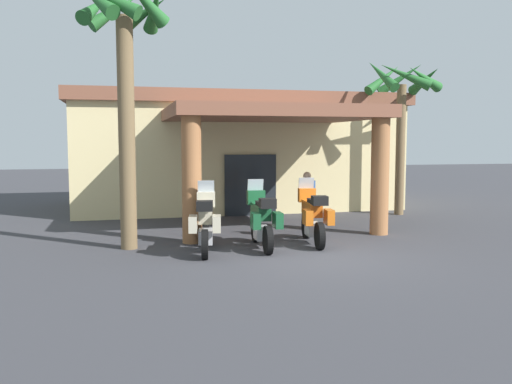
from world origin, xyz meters
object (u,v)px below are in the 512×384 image
motel_building (233,150)px  palm_tree_roadside (125,57)px  pedestrian (307,196)px  palm_tree_near_portico (402,96)px  motorcycle_green (262,219)px  motorcycle_cream (206,222)px  motorcycle_orange (313,216)px

motel_building → palm_tree_roadside: (-4.08, -7.98, 2.33)m
pedestrian → palm_tree_near_portico: palm_tree_near_portico is taller
motel_building → motorcycle_green: motel_building is taller
motorcycle_cream → motorcycle_green: (1.38, 0.17, 0.00)m
motorcycle_orange → pedestrian: bearing=-7.7°
motel_building → motorcycle_green: 8.85m
pedestrian → palm_tree_near_portico: size_ratio=0.31×
motel_building → motorcycle_cream: (-2.34, -8.83, -1.50)m
motorcycle_green → pedestrian: size_ratio=1.31×
pedestrian → palm_tree_roadside: palm_tree_roadside is taller
motel_building → pedestrian: 6.53m
motel_building → pedestrian: (0.96, -6.34, -1.23)m
motorcycle_orange → motorcycle_cream: bearing=105.2°
motorcycle_orange → pedestrian: size_ratio=1.31×
motorcycle_cream → motorcycle_orange: same height
motorcycle_green → motorcycle_orange: 1.40m
motel_building → motorcycle_green: (-0.96, -8.66, -1.50)m
motel_building → palm_tree_roadside: bearing=-117.7°
motorcycle_green → palm_tree_roadside: (-3.12, 0.68, 3.83)m
motel_building → motorcycle_cream: size_ratio=5.59×
motorcycle_cream → palm_tree_roadside: palm_tree_roadside is taller
motel_building → palm_tree_roadside: palm_tree_roadside is taller
motorcycle_orange → palm_tree_roadside: 5.93m
pedestrian → palm_tree_roadside: 6.38m
motel_building → motorcycle_orange: motel_building is taller
pedestrian → palm_tree_near_portico: (4.19, 2.32, 3.13)m
motorcycle_cream → palm_tree_roadside: (-1.74, 0.85, 3.83)m
motel_building → palm_tree_near_portico: palm_tree_near_portico is taller
motel_building → palm_tree_near_portico: size_ratio=2.27×
motorcycle_cream → palm_tree_near_portico: palm_tree_near_portico is taller
pedestrian → motorcycle_green: bearing=6.7°
motorcycle_cream → pedestrian: size_ratio=1.31×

